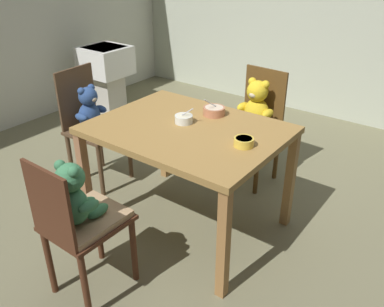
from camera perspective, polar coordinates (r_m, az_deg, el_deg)
name	(u,v)px	position (r m, az deg, el deg)	size (l,w,h in m)	color
ground_plane	(188,225)	(2.96, -0.59, -9.92)	(5.20, 5.20, 0.04)	#736F52
dining_table	(187,139)	(2.60, -0.66, 2.03)	(1.18, 0.90, 0.74)	olive
teddy_chair_far_center	(256,113)	(3.27, 8.87, 5.60)	(0.42, 0.39, 0.91)	brown
teddy_chair_near_front	(78,211)	(2.20, -15.65, -7.75)	(0.37, 0.42, 0.87)	#4C2918
teddy_chair_near_left	(91,117)	(3.32, -13.97, 4.94)	(0.42, 0.41, 0.93)	#503926
porridge_bowl_white_center	(184,119)	(2.62, -1.16, 4.87)	(0.12, 0.12, 0.11)	white
porridge_bowl_yellow_near_right	(244,142)	(2.34, 7.25, 1.62)	(0.12, 0.12, 0.05)	gold
porridge_bowl_terracotta_far_center	(214,111)	(2.75, 3.10, 5.98)	(0.15, 0.15, 0.13)	#BE7553
sink_basin	(106,69)	(4.80, -11.89, 11.41)	(0.49, 0.47, 0.74)	#B7B2A8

